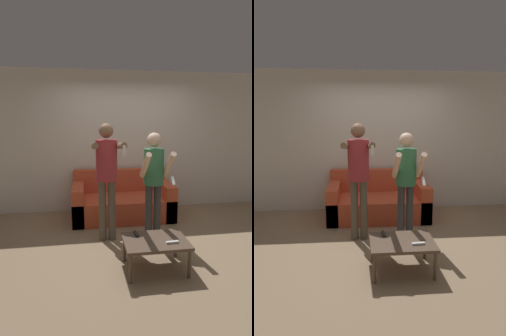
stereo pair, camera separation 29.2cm
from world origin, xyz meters
TOP-DOWN VIEW (x-y plane):
  - ground_plane at (0.00, 0.00)m, footprint 14.00×14.00m
  - wall_back at (0.00, 1.64)m, footprint 6.40×0.06m
  - couch at (-0.10, 1.15)m, footprint 1.79×0.93m
  - person_standing_left at (-0.45, 0.21)m, footprint 0.43×0.73m
  - person_standing_right at (0.25, 0.21)m, footprint 0.42×0.59m
  - coffee_table at (0.05, -0.65)m, footprint 0.76×0.55m
  - remote_near at (0.22, -0.77)m, footprint 0.15×0.04m
  - remote_far at (-0.15, -0.48)m, footprint 0.05×0.15m

SIDE VIEW (x-z plane):
  - ground_plane at x=0.00m, z-range 0.00..0.00m
  - couch at x=-0.10m, z-range -0.14..0.70m
  - coffee_table at x=0.05m, z-range 0.15..0.52m
  - remote_near at x=0.22m, z-range 0.38..0.40m
  - remote_far at x=-0.15m, z-range 0.38..0.40m
  - person_standing_right at x=0.25m, z-range 0.18..1.78m
  - person_standing_left at x=-0.45m, z-range 0.22..1.96m
  - wall_back at x=0.00m, z-range 0.00..2.70m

